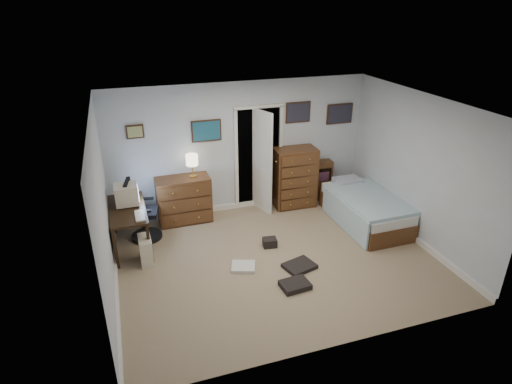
% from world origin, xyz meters
% --- Properties ---
extents(floor, '(5.00, 4.00, 0.02)m').
position_xyz_m(floor, '(0.00, 0.00, -0.01)').
color(floor, '#9B8A6B').
rests_on(floor, ground).
extents(computer_desk, '(0.59, 1.26, 0.72)m').
position_xyz_m(computer_desk, '(-2.29, 1.13, 0.56)').
color(computer_desk, black).
rests_on(computer_desk, floor).
extents(crt_monitor, '(0.38, 0.35, 0.35)m').
position_xyz_m(crt_monitor, '(-2.18, 1.28, 0.90)').
color(crt_monitor, beige).
rests_on(crt_monitor, computer_desk).
extents(keyboard, '(0.15, 0.39, 0.02)m').
position_xyz_m(keyboard, '(-2.02, 0.78, 0.74)').
color(keyboard, beige).
rests_on(keyboard, computer_desk).
extents(pc_tower, '(0.20, 0.41, 0.43)m').
position_xyz_m(pc_tower, '(-2.00, 0.58, 0.22)').
color(pc_tower, beige).
rests_on(pc_tower, floor).
extents(office_chair, '(0.62, 0.62, 1.09)m').
position_xyz_m(office_chair, '(-1.99, 1.36, 0.42)').
color(office_chair, black).
rests_on(office_chair, floor).
extents(media_stack, '(0.15, 0.15, 0.73)m').
position_xyz_m(media_stack, '(-2.32, 2.15, 0.37)').
color(media_stack, maroon).
rests_on(media_stack, floor).
extents(low_dresser, '(0.99, 0.50, 0.87)m').
position_xyz_m(low_dresser, '(-1.18, 1.77, 0.44)').
color(low_dresser, brown).
rests_on(low_dresser, floor).
extents(table_lamp, '(0.22, 0.22, 0.42)m').
position_xyz_m(table_lamp, '(-0.98, 1.77, 1.18)').
color(table_lamp, gold).
rests_on(table_lamp, low_dresser).
extents(doorway, '(0.96, 1.12, 2.05)m').
position_xyz_m(doorway, '(0.35, 2.27, 1.00)').
color(doorway, black).
rests_on(doorway, floor).
extents(tall_dresser, '(0.84, 0.52, 1.20)m').
position_xyz_m(tall_dresser, '(1.03, 1.75, 0.60)').
color(tall_dresser, brown).
rests_on(tall_dresser, floor).
extents(headboard_bookcase, '(0.93, 0.26, 0.83)m').
position_xyz_m(headboard_bookcase, '(1.42, 1.86, 0.44)').
color(headboard_bookcase, brown).
rests_on(headboard_bookcase, floor).
extents(bed, '(1.03, 1.88, 0.61)m').
position_xyz_m(bed, '(1.99, 0.65, 0.29)').
color(bed, brown).
rests_on(bed, floor).
extents(wall_posters, '(4.38, 0.04, 0.60)m').
position_xyz_m(wall_posters, '(0.57, 1.98, 1.75)').
color(wall_posters, '#331E11').
rests_on(wall_posters, floor).
extents(floor_clutter, '(1.34, 1.46, 0.15)m').
position_xyz_m(floor_clutter, '(-0.02, -0.30, 0.04)').
color(floor_clutter, black).
rests_on(floor_clutter, floor).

